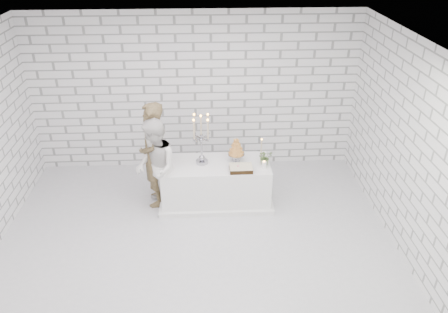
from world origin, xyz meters
TOP-DOWN VIEW (x-y plane):
  - ground at (0.00, 0.00)m, footprint 6.00×5.00m
  - ceiling at (0.00, 0.00)m, footprint 6.00×5.00m
  - wall_back at (0.00, 2.50)m, footprint 6.00×0.01m
  - wall_front at (0.00, -2.50)m, footprint 6.00×0.01m
  - wall_right at (3.00, 0.00)m, footprint 0.01×5.00m
  - cake_table at (0.34, 1.15)m, footprint 1.80×0.80m
  - groom at (-0.69, 1.19)m, footprint 0.50×0.70m
  - bride at (-0.63, 0.93)m, footprint 0.81×0.93m
  - candelabra at (0.11, 1.18)m, footprint 0.36×0.36m
  - croquembouche at (0.68, 1.22)m, footprint 0.36×0.36m
  - chocolate_cake at (0.74, 0.90)m, footprint 0.37×0.27m
  - pillar_candle at (1.12, 0.96)m, footprint 0.09×0.09m
  - extra_taper at (1.12, 1.36)m, footprint 0.06×0.06m
  - flowers at (1.15, 1.10)m, footprint 0.27×0.25m

SIDE VIEW (x-z plane):
  - ground at x=0.00m, z-range -0.01..0.01m
  - cake_table at x=0.34m, z-range 0.00..0.75m
  - chocolate_cake at x=0.74m, z-range 0.75..0.83m
  - pillar_candle at x=1.12m, z-range 0.75..0.87m
  - bride at x=-0.63m, z-range 0.00..1.65m
  - flowers at x=1.15m, z-range 0.75..1.01m
  - extra_taper at x=1.12m, z-range 0.75..1.07m
  - groom at x=-0.69m, z-range 0.00..1.83m
  - croquembouche at x=0.68m, z-range 0.75..1.19m
  - candelabra at x=0.11m, z-range 0.75..1.63m
  - wall_back at x=0.00m, z-range 0.00..3.00m
  - wall_front at x=0.00m, z-range 0.00..3.00m
  - wall_right at x=3.00m, z-range 0.00..3.00m
  - ceiling at x=0.00m, z-range 3.00..3.00m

